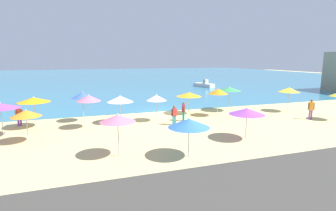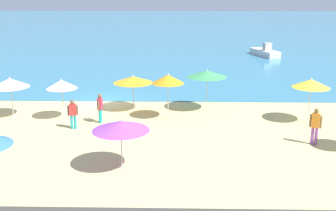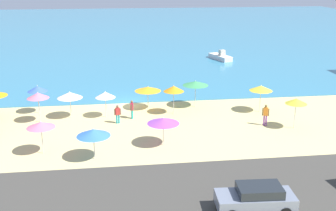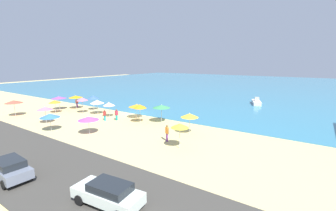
% 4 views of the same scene
% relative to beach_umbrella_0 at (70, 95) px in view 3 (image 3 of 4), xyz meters
% --- Properties ---
extents(ground_plane, '(160.00, 160.00, 0.00)m').
position_rel_beach_umbrella_0_xyz_m(ground_plane, '(4.77, 3.54, -2.05)').
color(ground_plane, '#CFBE7D').
extents(sea, '(150.00, 110.00, 0.05)m').
position_rel_beach_umbrella_0_xyz_m(sea, '(4.77, 58.54, -2.02)').
color(sea, teal).
rests_on(sea, ground_plane).
extents(coastal_road, '(80.00, 8.00, 0.06)m').
position_rel_beach_umbrella_0_xyz_m(coastal_road, '(4.77, -14.46, -2.02)').
color(coastal_road, '#3E3C36').
rests_on(coastal_road, ground_plane).
extents(beach_umbrella_0, '(2.17, 2.17, 2.37)m').
position_rel_beach_umbrella_0_xyz_m(beach_umbrella_0, '(0.00, 0.00, 0.00)').
color(beach_umbrella_0, '#B2B2B7').
rests_on(beach_umbrella_0, ground_plane).
extents(beach_umbrella_1, '(1.84, 1.84, 2.66)m').
position_rel_beach_umbrella_0_xyz_m(beach_umbrella_1, '(-2.51, -0.89, 0.31)').
color(beach_umbrella_1, '#B2B2B7').
rests_on(beach_umbrella_1, ground_plane).
extents(beach_umbrella_5, '(2.42, 2.42, 2.18)m').
position_rel_beach_umbrella_0_xyz_m(beach_umbrella_5, '(6.89, 1.64, -0.14)').
color(beach_umbrella_5, '#B2B2B7').
rests_on(beach_umbrella_5, ground_plane).
extents(beach_umbrella_6, '(1.75, 1.75, 2.36)m').
position_rel_beach_umbrella_0_xyz_m(beach_umbrella_6, '(3.04, -0.28, -0.01)').
color(beach_umbrella_6, '#B2B2B7').
rests_on(beach_umbrella_6, ground_plane).
extents(beach_umbrella_7, '(1.96, 1.96, 2.42)m').
position_rel_beach_umbrella_0_xyz_m(beach_umbrella_7, '(-1.27, -7.56, 0.11)').
color(beach_umbrella_7, '#B2B2B7').
rests_on(beach_umbrella_7, ground_plane).
extents(beach_umbrella_8, '(2.40, 2.40, 2.55)m').
position_rel_beach_umbrella_0_xyz_m(beach_umbrella_8, '(11.36, 1.64, 0.24)').
color(beach_umbrella_8, '#B2B2B7').
rests_on(beach_umbrella_8, ground_plane).
extents(beach_umbrella_9, '(1.79, 1.79, 2.60)m').
position_rel_beach_umbrella_0_xyz_m(beach_umbrella_9, '(-2.94, 1.59, 0.23)').
color(beach_umbrella_9, '#B2B2B7').
rests_on(beach_umbrella_9, ground_plane).
extents(beach_umbrella_11, '(2.28, 2.28, 2.23)m').
position_rel_beach_umbrella_0_xyz_m(beach_umbrella_11, '(2.35, -8.91, -0.13)').
color(beach_umbrella_11, '#B2B2B7').
rests_on(beach_umbrella_11, ground_plane).
extents(beach_umbrella_12, '(2.35, 2.35, 2.17)m').
position_rel_beach_umbrella_0_xyz_m(beach_umbrella_12, '(7.28, -7.13, -0.15)').
color(beach_umbrella_12, '#B2B2B7').
rests_on(beach_umbrella_12, ground_plane).
extents(beach_umbrella_13, '(1.83, 1.83, 2.66)m').
position_rel_beach_umbrella_0_xyz_m(beach_umbrella_13, '(9.05, -0.16, 0.29)').
color(beach_umbrella_13, '#B2B2B7').
rests_on(beach_umbrella_13, ground_plane).
extents(beach_umbrella_14, '(1.73, 1.73, 2.60)m').
position_rel_beach_umbrella_0_xyz_m(beach_umbrella_14, '(18.27, -5.06, 0.26)').
color(beach_umbrella_14, '#B2B2B7').
rests_on(beach_umbrella_14, ground_plane).
extents(beach_umbrella_15, '(2.06, 2.06, 2.53)m').
position_rel_beach_umbrella_0_xyz_m(beach_umbrella_15, '(16.91, -0.59, 0.18)').
color(beach_umbrella_15, '#B2B2B7').
rests_on(beach_umbrella_15, ground_plane).
extents(bather_1, '(0.53, 0.35, 1.80)m').
position_rel_beach_umbrella_0_xyz_m(bather_1, '(16.15, -4.12, -1.03)').
color(bather_1, '#944B9F').
rests_on(bather_1, ground_plane).
extents(bather_2, '(0.56, 0.28, 1.61)m').
position_rel_beach_umbrella_0_xyz_m(bather_2, '(4.04, -2.02, -1.15)').
color(bather_2, teal).
rests_on(bather_2, ground_plane).
extents(bather_3, '(0.27, 0.57, 1.65)m').
position_rel_beach_umbrella_0_xyz_m(bather_3, '(5.29, -0.95, -1.12)').
color(bather_3, teal).
rests_on(bather_3, ground_plane).
extents(parked_car_0, '(4.22, 2.01, 1.49)m').
position_rel_beach_umbrella_0_xyz_m(parked_car_0, '(11.06, -16.79, -1.20)').
color(parked_car_0, slate).
rests_on(parked_car_0, coastal_road).
extents(skiff_nearshore, '(2.77, 4.85, 1.47)m').
position_rel_beach_umbrella_0_xyz_m(skiff_nearshore, '(19.16, 22.91, -1.59)').
color(skiff_nearshore, silver).
rests_on(skiff_nearshore, sea).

